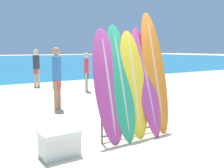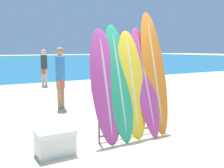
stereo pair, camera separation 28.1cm
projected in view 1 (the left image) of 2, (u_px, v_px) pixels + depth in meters
ground_plane at (141, 141)px, 4.92m from camera, size 160.00×160.00×0.00m
surfboard_rack at (134, 112)px, 5.17m from camera, size 1.52×0.04×0.94m
surfboard_slot_0 at (108, 86)px, 4.77m from camera, size 0.58×0.60×2.12m
surfboard_slot_1 at (121, 82)px, 4.93m from camera, size 0.52×0.69×2.21m
surfboard_slot_2 at (134, 84)px, 5.08m from camera, size 0.59×0.56×2.09m
surfboard_slot_3 at (146, 81)px, 5.28m from camera, size 0.48×0.80×2.18m
surfboard_slot_4 at (155, 72)px, 5.42m from camera, size 0.55×0.70×2.50m
person_mid_beach at (57, 76)px, 7.46m from camera, size 0.30×0.30×1.78m
person_far_left at (87, 70)px, 10.64m from camera, size 0.26×0.27×1.58m
person_far_right at (36, 66)px, 12.01m from camera, size 0.28×0.29×1.72m
cooler_box at (60, 143)px, 4.24m from camera, size 0.62×0.41×0.42m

